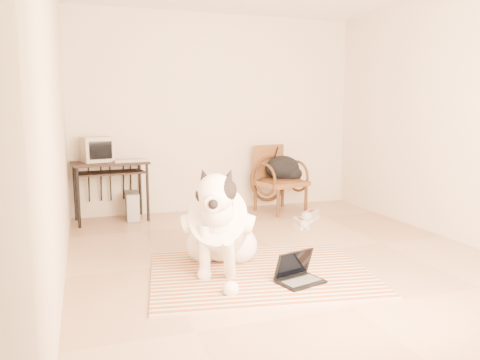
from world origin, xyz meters
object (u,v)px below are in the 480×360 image
pc_tower (132,206)px  rattan_chair (278,178)px  dog (220,227)px  computer_desk (110,170)px  backpack (284,169)px  laptop (298,274)px  crt_monitor (97,149)px

pc_tower → rattan_chair: size_ratio=0.43×
dog → pc_tower: 2.28m
computer_desk → backpack: size_ratio=1.94×
laptop → pc_tower: 2.93m
laptop → pc_tower: bearing=111.0°
crt_monitor → rattan_chair: size_ratio=0.45×
rattan_chair → crt_monitor: bearing=175.6°
dog → rattan_chair: size_ratio=1.48×
dog → laptop: dog is taller
dog → backpack: dog is taller
dog → rattan_chair: dog is taller
laptop → backpack: backpack is taller
backpack → rattan_chair: bearing=171.9°
dog → computer_desk: bearing=109.9°
laptop → rattan_chair: (0.94, 2.61, 0.38)m
computer_desk → dog: bearing=-70.1°
dog → backpack: bearing=53.5°
rattan_chair → computer_desk: bearing=177.0°
crt_monitor → backpack: crt_monitor is taller
computer_desk → backpack: 2.33m
laptop → crt_monitor: (-1.45, 2.79, 0.83)m
laptop → rattan_chair: rattan_chair is taller
dog → backpack: (1.53, 2.08, 0.19)m
pc_tower → rattan_chair: (1.99, -0.12, 0.28)m
laptop → pc_tower: (-1.05, 2.73, 0.10)m
crt_monitor → backpack: bearing=-4.5°
crt_monitor → pc_tower: 0.84m
crt_monitor → backpack: 2.50m
crt_monitor → rattan_chair: (2.39, -0.18, -0.46)m
laptop → rattan_chair: bearing=70.2°
crt_monitor → dog: bearing=-67.6°
computer_desk → crt_monitor: (-0.14, 0.07, 0.26)m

